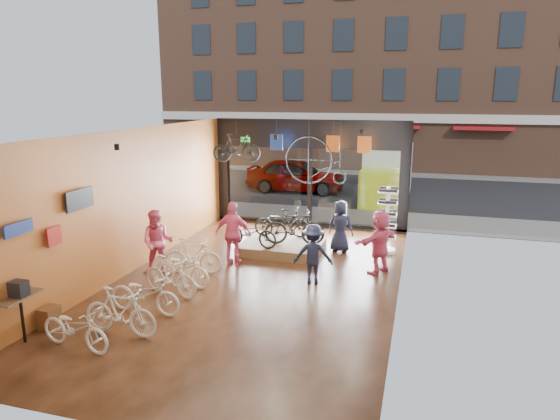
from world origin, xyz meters
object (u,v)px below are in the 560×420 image
at_px(floor_bike_3, 170,276).
at_px(customer_5, 380,242).
at_px(street_car, 296,175).
at_px(customer_3, 313,254).
at_px(sunglasses_rack, 387,220).
at_px(floor_bike_0, 75,328).
at_px(customer_1, 158,242).
at_px(penny_farthing, 318,162).
at_px(hung_bike, 237,148).
at_px(customer_4, 340,226).
at_px(box_truck, 387,175).
at_px(display_bike_right, 282,223).
at_px(display_bike_left, 251,232).
at_px(customer_2, 233,234).
at_px(floor_bike_1, 120,312).
at_px(floor_bike_5, 193,256).
at_px(display_bike_mid, 294,227).
at_px(floor_bike_4, 183,268).
at_px(display_platform, 282,247).
at_px(floor_bike_2, 145,294).

xyz_separation_m(floor_bike_3, customer_5, (4.60, 2.97, 0.37)).
height_order(street_car, customer_3, street_car).
bearing_deg(sunglasses_rack, floor_bike_0, -111.66).
distance_m(customer_1, penny_farthing, 6.07).
bearing_deg(hung_bike, customer_4, -122.76).
height_order(box_truck, floor_bike_3, box_truck).
distance_m(floor_bike_3, display_bike_right, 4.79).
bearing_deg(customer_1, street_car, 69.39).
xyz_separation_m(floor_bike_0, customer_5, (5.08, 5.75, 0.44)).
relative_size(display_bike_right, customer_5, 1.01).
relative_size(display_bike_left, customer_2, 0.93).
relative_size(customer_1, customer_5, 1.02).
relative_size(box_truck, customer_5, 3.48).
height_order(penny_farthing, hung_bike, hung_bike).
relative_size(floor_bike_1, floor_bike_5, 1.03).
height_order(floor_bike_1, customer_2, customer_2).
relative_size(display_bike_mid, customer_2, 1.00).
xyz_separation_m(customer_1, hung_bike, (0.59, 4.36, 2.06)).
distance_m(floor_bike_0, customer_4, 8.20).
xyz_separation_m(floor_bike_5, display_bike_right, (1.61, 3.01, 0.28)).
bearing_deg(customer_3, floor_bike_4, 9.41).
xyz_separation_m(customer_3, hung_bike, (-3.48, 3.90, 2.16)).
relative_size(floor_bike_0, customer_3, 1.03).
xyz_separation_m(floor_bike_4, display_bike_right, (1.49, 3.85, 0.31)).
relative_size(floor_bike_4, customer_2, 0.94).
xyz_separation_m(floor_bike_0, display_platform, (2.11, 6.71, -0.27)).
bearing_deg(penny_farthing, hung_bike, -169.72).
distance_m(street_car, display_bike_left, 10.18).
relative_size(customer_5, hung_bike, 1.08).
xyz_separation_m(floor_bike_3, floor_bike_4, (-0.04, 0.70, -0.04)).
bearing_deg(floor_bike_4, penny_farthing, -8.55).
height_order(box_truck, customer_2, box_truck).
relative_size(display_bike_right, customer_2, 0.96).
xyz_separation_m(display_platform, display_bike_right, (-0.18, 0.63, 0.61)).
bearing_deg(floor_bike_2, floor_bike_3, -1.66).
bearing_deg(floor_bike_0, box_truck, -8.38).
relative_size(box_truck, floor_bike_2, 3.50).
bearing_deg(box_truck, floor_bike_0, -106.70).
distance_m(floor_bike_3, sunglasses_rack, 6.70).
xyz_separation_m(display_bike_left, penny_farthing, (1.40, 2.79, 1.76)).
xyz_separation_m(street_car, floor_bike_1, (0.38, -15.47, -0.32)).
bearing_deg(floor_bike_1, floor_bike_3, 2.53).
xyz_separation_m(customer_2, customer_4, (2.66, 2.00, -0.11)).
height_order(floor_bike_4, floor_bike_5, floor_bike_5).
bearing_deg(floor_bike_0, display_bike_right, -6.42).
bearing_deg(display_platform, customer_3, -57.13).
bearing_deg(display_platform, floor_bike_5, -126.89).
height_order(floor_bike_1, customer_5, customer_5).
relative_size(floor_bike_5, display_bike_mid, 0.89).
bearing_deg(display_bike_mid, street_car, 3.15).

